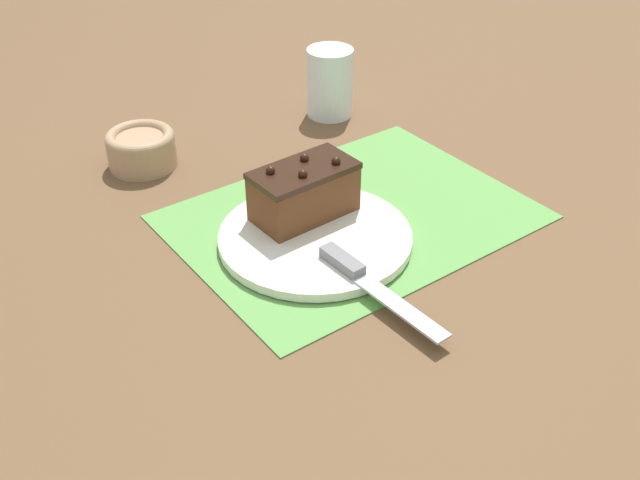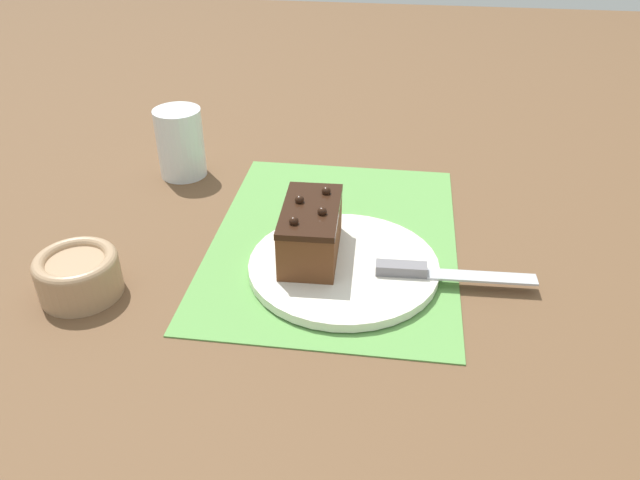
# 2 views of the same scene
# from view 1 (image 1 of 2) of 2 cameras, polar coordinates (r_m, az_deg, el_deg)

# --- Properties ---
(ground_plane) EXTENTS (3.00, 3.00, 0.00)m
(ground_plane) POSITION_cam_1_polar(r_m,az_deg,el_deg) (1.01, 2.43, 1.73)
(ground_plane) COLOR brown
(placemat_woven) EXTENTS (0.46, 0.34, 0.00)m
(placemat_woven) POSITION_cam_1_polar(r_m,az_deg,el_deg) (1.01, 2.43, 1.83)
(placemat_woven) COLOR #609E4C
(placemat_woven) RESTS_ON ground_plane
(cake_plate) EXTENTS (0.25, 0.25, 0.01)m
(cake_plate) POSITION_cam_1_polar(r_m,az_deg,el_deg) (0.95, -0.37, 0.20)
(cake_plate) COLOR white
(cake_plate) RESTS_ON placemat_woven
(chocolate_cake) EXTENTS (0.14, 0.08, 0.08)m
(chocolate_cake) POSITION_cam_1_polar(r_m,az_deg,el_deg) (0.97, -1.23, 3.74)
(chocolate_cake) COLOR brown
(chocolate_cake) RESTS_ON cake_plate
(serving_knife) EXTENTS (0.03, 0.20, 0.01)m
(serving_knife) POSITION_cam_1_polar(r_m,az_deg,el_deg) (0.87, 3.13, -2.74)
(serving_knife) COLOR slate
(serving_knife) RESTS_ON cake_plate
(drinking_glass) EXTENTS (0.08, 0.08, 0.11)m
(drinking_glass) POSITION_cam_1_polar(r_m,az_deg,el_deg) (1.27, 0.76, 11.91)
(drinking_glass) COLOR white
(drinking_glass) RESTS_ON ground_plane
(small_bowl) EXTENTS (0.10, 0.10, 0.06)m
(small_bowl) POSITION_cam_1_polar(r_m,az_deg,el_deg) (1.15, -13.46, 6.84)
(small_bowl) COLOR tan
(small_bowl) RESTS_ON ground_plane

